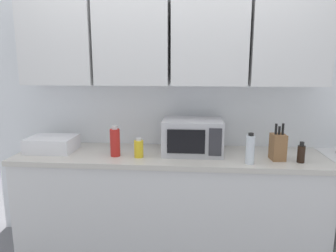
{
  "coord_description": "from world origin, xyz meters",
  "views": [
    {
      "loc": [
        0.2,
        -2.76,
        1.63
      ],
      "look_at": [
        -0.01,
        -0.25,
        1.12
      ],
      "focal_mm": 33.59,
      "sensor_mm": 36.0,
      "label": 1
    }
  ],
  "objects_px": {
    "bottle_soy_dark": "(301,153)",
    "dish_rack": "(52,144)",
    "bottle_yellow_mustard": "(139,148)",
    "bottle_red_sauce": "(115,142)",
    "microwave": "(193,136)",
    "bottle_clear_tall": "(250,149)",
    "knife_block": "(278,146)"
  },
  "relations": [
    {
      "from": "microwave",
      "to": "dish_rack",
      "type": "xyz_separation_m",
      "value": [
        -1.17,
        -0.04,
        -0.08
      ]
    },
    {
      "from": "dish_rack",
      "to": "knife_block",
      "type": "bearing_deg",
      "value": -2.89
    },
    {
      "from": "bottle_yellow_mustard",
      "to": "bottle_red_sauce",
      "type": "height_order",
      "value": "bottle_red_sauce"
    },
    {
      "from": "microwave",
      "to": "dish_rack",
      "type": "relative_size",
      "value": 1.26
    },
    {
      "from": "knife_block",
      "to": "bottle_soy_dark",
      "type": "relative_size",
      "value": 1.81
    },
    {
      "from": "knife_block",
      "to": "bottle_red_sauce",
      "type": "xyz_separation_m",
      "value": [
        -1.26,
        -0.01,
        0.01
      ]
    },
    {
      "from": "dish_rack",
      "to": "bottle_red_sauce",
      "type": "bearing_deg",
      "value": -10.11
    },
    {
      "from": "microwave",
      "to": "dish_rack",
      "type": "bearing_deg",
      "value": -178.03
    },
    {
      "from": "knife_block",
      "to": "bottle_soy_dark",
      "type": "height_order",
      "value": "knife_block"
    },
    {
      "from": "dish_rack",
      "to": "knife_block",
      "type": "height_order",
      "value": "knife_block"
    },
    {
      "from": "dish_rack",
      "to": "bottle_soy_dark",
      "type": "height_order",
      "value": "bottle_soy_dark"
    },
    {
      "from": "bottle_yellow_mustard",
      "to": "dish_rack",
      "type": "bearing_deg",
      "value": 171.24
    },
    {
      "from": "bottle_clear_tall",
      "to": "bottle_red_sauce",
      "type": "relative_size",
      "value": 0.94
    },
    {
      "from": "dish_rack",
      "to": "bottle_clear_tall",
      "type": "height_order",
      "value": "bottle_clear_tall"
    },
    {
      "from": "microwave",
      "to": "bottle_red_sauce",
      "type": "relative_size",
      "value": 1.95
    },
    {
      "from": "microwave",
      "to": "bottle_clear_tall",
      "type": "relative_size",
      "value": 2.07
    },
    {
      "from": "bottle_soy_dark",
      "to": "bottle_red_sauce",
      "type": "distance_m",
      "value": 1.42
    },
    {
      "from": "bottle_red_sauce",
      "to": "bottle_clear_tall",
      "type": "bearing_deg",
      "value": -6.02
    },
    {
      "from": "bottle_clear_tall",
      "to": "knife_block",
      "type": "bearing_deg",
      "value": 27.43
    },
    {
      "from": "knife_block",
      "to": "bottle_red_sauce",
      "type": "bearing_deg",
      "value": -179.6
    },
    {
      "from": "dish_rack",
      "to": "bottle_red_sauce",
      "type": "distance_m",
      "value": 0.58
    },
    {
      "from": "bottle_clear_tall",
      "to": "bottle_soy_dark",
      "type": "relative_size",
      "value": 1.47
    },
    {
      "from": "microwave",
      "to": "bottle_yellow_mustard",
      "type": "height_order",
      "value": "microwave"
    },
    {
      "from": "dish_rack",
      "to": "bottle_red_sauce",
      "type": "height_order",
      "value": "bottle_red_sauce"
    },
    {
      "from": "microwave",
      "to": "bottle_soy_dark",
      "type": "height_order",
      "value": "microwave"
    },
    {
      "from": "bottle_yellow_mustard",
      "to": "bottle_red_sauce",
      "type": "relative_size",
      "value": 0.63
    },
    {
      "from": "bottle_red_sauce",
      "to": "microwave",
      "type": "bearing_deg",
      "value": 13.05
    },
    {
      "from": "bottle_soy_dark",
      "to": "dish_rack",
      "type": "bearing_deg",
      "value": 175.8
    },
    {
      "from": "bottle_red_sauce",
      "to": "dish_rack",
      "type": "bearing_deg",
      "value": 169.89
    },
    {
      "from": "microwave",
      "to": "knife_block",
      "type": "relative_size",
      "value": 1.68
    },
    {
      "from": "microwave",
      "to": "bottle_clear_tall",
      "type": "height_order",
      "value": "microwave"
    },
    {
      "from": "bottle_yellow_mustard",
      "to": "bottle_soy_dark",
      "type": "bearing_deg",
      "value": -1.36
    }
  ]
}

